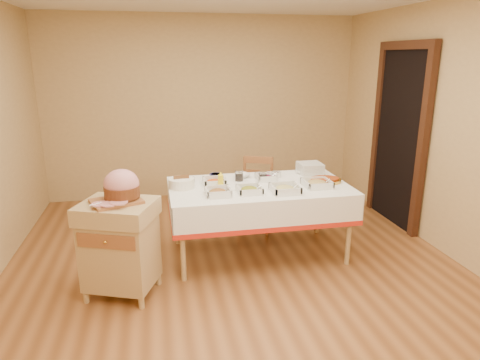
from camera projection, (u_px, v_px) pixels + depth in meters
name	position (u px, v px, depth m)	size (l,w,h in m)	color
room_shell	(236.00, 140.00, 3.87)	(5.00, 5.00, 5.00)	brown
doorway	(400.00, 134.00, 5.19)	(0.09, 1.10, 2.20)	black
dining_table	(259.00, 200.00, 4.40)	(1.82, 1.02, 0.76)	tan
butcher_cart	(120.00, 243.00, 3.67)	(0.74, 0.69, 0.85)	tan
dining_chair	(256.00, 193.00, 5.13)	(0.50, 0.49, 0.87)	#945930
ham_on_board	(121.00, 188.00, 3.57)	(0.42, 0.40, 0.27)	#945930
serving_dish_a	(218.00, 192.00, 4.04)	(0.24, 0.23, 0.10)	silver
serving_dish_b	(249.00, 190.00, 4.11)	(0.23, 0.23, 0.09)	silver
serving_dish_c	(285.00, 189.00, 4.12)	(0.26, 0.26, 0.11)	silver
serving_dish_d	(317.00, 183.00, 4.31)	(0.27, 0.27, 0.10)	silver
serving_dish_e	(214.00, 182.00, 4.36)	(0.23, 0.22, 0.10)	silver
serving_dish_f	(266.00, 177.00, 4.54)	(0.21, 0.20, 0.10)	silver
small_bowl_left	(190.00, 179.00, 4.46)	(0.11, 0.11, 0.05)	silver
small_bowl_mid	(216.00, 176.00, 4.58)	(0.13, 0.13, 0.06)	navy
small_bowl_right	(276.00, 174.00, 4.66)	(0.11, 0.11, 0.05)	silver
bowl_white_imported	(242.00, 176.00, 4.64)	(0.16, 0.16, 0.04)	silver
bowl_small_imported	(301.00, 172.00, 4.79)	(0.14, 0.14, 0.04)	silver
preserve_jar_left	(239.00, 176.00, 4.50)	(0.09, 0.09, 0.11)	silver
preserve_jar_right	(263.00, 177.00, 4.47)	(0.09, 0.09, 0.11)	silver
mustard_bottle	(221.00, 181.00, 4.24)	(0.05, 0.05, 0.17)	yellow
bread_basket	(182.00, 183.00, 4.27)	(0.26, 0.26, 0.11)	white
plate_stack	(310.00, 168.00, 4.77)	(0.25, 0.25, 0.12)	silver
brass_platter	(324.00, 180.00, 4.45)	(0.37, 0.26, 0.05)	#B68C33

